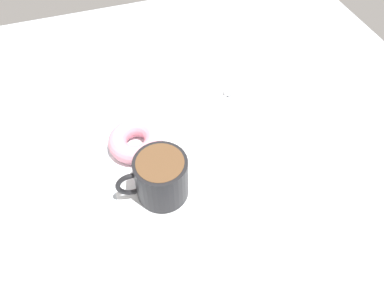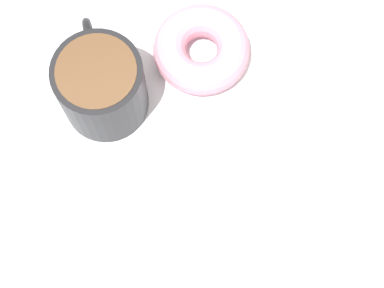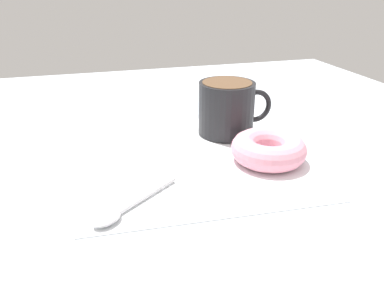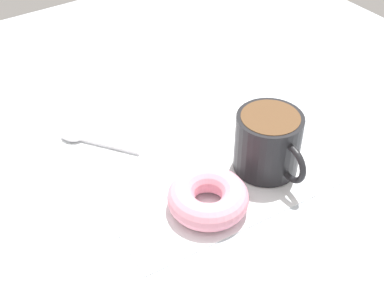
% 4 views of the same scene
% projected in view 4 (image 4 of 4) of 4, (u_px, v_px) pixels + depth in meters
% --- Properties ---
extents(ground_plane, '(1.20, 1.20, 0.02)m').
position_uv_depth(ground_plane, '(194.00, 157.00, 0.82)').
color(ground_plane, '#B2BCC6').
extents(napkin, '(0.34, 0.34, 0.00)m').
position_uv_depth(napkin, '(192.00, 155.00, 0.81)').
color(napkin, white).
rests_on(napkin, ground_plane).
extents(coffee_cup, '(0.13, 0.09, 0.09)m').
position_uv_depth(coffee_cup, '(269.00, 142.00, 0.76)').
color(coffee_cup, black).
rests_on(coffee_cup, napkin).
extents(donut, '(0.11, 0.11, 0.04)m').
position_uv_depth(donut, '(208.00, 198.00, 0.71)').
color(donut, pink).
rests_on(donut, napkin).
extents(spoon, '(0.12, 0.09, 0.01)m').
position_uv_depth(spoon, '(82.00, 139.00, 0.83)').
color(spoon, silver).
rests_on(spoon, napkin).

